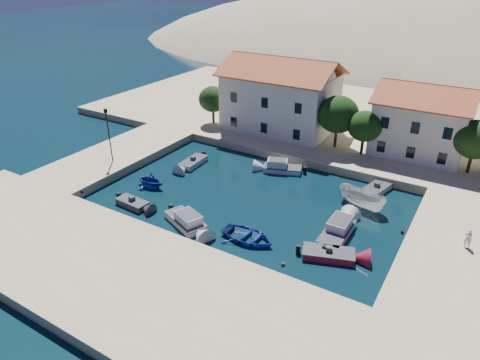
% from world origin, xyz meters
% --- Properties ---
extents(ground, '(400.00, 400.00, 0.00)m').
position_xyz_m(ground, '(0.00, 0.00, 0.00)').
color(ground, black).
rests_on(ground, ground).
extents(quay_south, '(52.00, 12.00, 1.00)m').
position_xyz_m(quay_south, '(0.00, -6.00, 0.50)').
color(quay_south, tan).
rests_on(quay_south, ground).
extents(quay_east, '(11.00, 20.00, 1.00)m').
position_xyz_m(quay_east, '(20.50, 10.00, 0.50)').
color(quay_east, tan).
rests_on(quay_east, ground).
extents(quay_west, '(8.00, 20.00, 1.00)m').
position_xyz_m(quay_west, '(-19.00, 10.00, 0.50)').
color(quay_west, tan).
rests_on(quay_west, ground).
extents(quay_north, '(80.00, 36.00, 1.00)m').
position_xyz_m(quay_north, '(2.00, 38.00, 0.50)').
color(quay_north, tan).
rests_on(quay_north, ground).
extents(building_left, '(14.70, 9.45, 9.70)m').
position_xyz_m(building_left, '(-6.00, 28.00, 5.94)').
color(building_left, silver).
rests_on(building_left, quay_north).
extents(building_mid, '(10.50, 8.40, 8.30)m').
position_xyz_m(building_mid, '(12.00, 29.00, 5.22)').
color(building_mid, silver).
rests_on(building_mid, quay_north).
extents(trees, '(37.30, 5.30, 6.45)m').
position_xyz_m(trees, '(4.51, 25.46, 4.84)').
color(trees, '#382314').
rests_on(trees, quay_north).
extents(lamppost, '(0.35, 0.25, 6.22)m').
position_xyz_m(lamppost, '(-17.50, 8.00, 4.75)').
color(lamppost, black).
rests_on(lamppost, quay_west).
extents(bollards, '(29.36, 9.56, 0.30)m').
position_xyz_m(bollards, '(2.80, 3.87, 1.15)').
color(bollards, black).
rests_on(bollards, ground).
extents(motorboat_grey_sw, '(3.48, 1.70, 1.25)m').
position_xyz_m(motorboat_grey_sw, '(-9.45, 2.77, 0.30)').
color(motorboat_grey_sw, '#38383D').
rests_on(motorboat_grey_sw, ground).
extents(cabin_cruiser_south, '(5.04, 3.56, 1.60)m').
position_xyz_m(cabin_cruiser_south, '(-2.92, 2.84, 0.48)').
color(cabin_cruiser_south, silver).
rests_on(cabin_cruiser_south, ground).
extents(rowboat_south, '(4.94, 3.58, 1.01)m').
position_xyz_m(rowboat_south, '(3.26, 3.65, 0.00)').
color(rowboat_south, navy).
rests_on(rowboat_south, ground).
extents(motorboat_red_se, '(4.57, 3.14, 1.25)m').
position_xyz_m(motorboat_red_se, '(10.09, 4.96, 0.29)').
color(motorboat_red_se, maroon).
rests_on(motorboat_red_se, ground).
extents(cabin_cruiser_east, '(2.06, 5.02, 1.60)m').
position_xyz_m(cabin_cruiser_east, '(9.62, 8.15, 0.48)').
color(cabin_cruiser_east, silver).
rests_on(cabin_cruiser_east, ground).
extents(boat_east, '(5.50, 3.39, 1.99)m').
position_xyz_m(boat_east, '(9.92, 14.37, 0.00)').
color(boat_east, silver).
rests_on(boat_east, ground).
extents(motorboat_white_ne, '(2.58, 4.09, 1.25)m').
position_xyz_m(motorboat_white_ne, '(10.32, 18.29, 0.29)').
color(motorboat_white_ne, silver).
rests_on(motorboat_white_ne, ground).
extents(rowboat_west, '(3.55, 3.08, 1.83)m').
position_xyz_m(rowboat_west, '(-10.76, 6.85, 0.00)').
color(rowboat_west, navy).
rests_on(rowboat_west, ground).
extents(motorboat_white_west, '(1.98, 4.06, 1.25)m').
position_xyz_m(motorboat_white_west, '(-10.22, 13.74, 0.29)').
color(motorboat_white_west, silver).
rests_on(motorboat_white_west, ground).
extents(cabin_cruiser_north, '(4.70, 3.23, 1.60)m').
position_xyz_m(cabin_cruiser_north, '(-0.30, 17.57, 0.48)').
color(cabin_cruiser_north, silver).
rests_on(cabin_cruiser_north, ground).
extents(pedestrian, '(0.60, 0.40, 1.64)m').
position_xyz_m(pedestrian, '(19.49, 10.75, 1.82)').
color(pedestrian, beige).
rests_on(pedestrian, quay_east).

